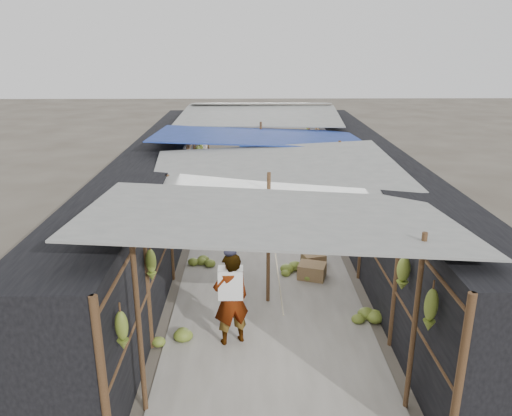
{
  "coord_description": "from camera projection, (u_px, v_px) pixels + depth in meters",
  "views": [
    {
      "loc": [
        -0.36,
        -5.67,
        4.82
      ],
      "look_at": [
        -0.2,
        5.04,
        1.25
      ],
      "focal_mm": 35.0,
      "sensor_mm": 36.0,
      "label": 1
    }
  ],
  "objects": [
    {
      "name": "shopper_blue",
      "position": [
        230.0,
        188.0,
        14.2
      ],
      "size": [
        1.03,
        0.93,
        1.73
      ],
      "primitive_type": "imported",
      "rotation": [
        0.0,
        0.0,
        0.41
      ],
      "color": "#1C488F",
      "rests_on": "ground"
    },
    {
      "name": "ground",
      "position": [
        276.0,
        408.0,
        6.91
      ],
      "size": [
        80.0,
        80.0,
        0.0
      ],
      "primitive_type": "plane",
      "color": "#6B6356",
      "rests_on": "ground"
    },
    {
      "name": "hanging_bananas",
      "position": [
        266.0,
        176.0,
        12.39
      ],
      "size": [
        3.96,
        13.74,
        0.87
      ],
      "color": "olive",
      "rests_on": "ground"
    },
    {
      "name": "vendor_elderly",
      "position": [
        231.0,
        299.0,
        8.16
      ],
      "size": [
        0.7,
        0.59,
        1.64
      ],
      "primitive_type": "imported",
      "rotation": [
        0.0,
        0.0,
        3.52
      ],
      "color": "white",
      "rests_on": "ground"
    },
    {
      "name": "market_canopy",
      "position": [
        264.0,
        142.0,
        12.65
      ],
      "size": [
        5.62,
        15.2,
        2.77
      ],
      "color": "brown",
      "rests_on": "ground"
    },
    {
      "name": "aisle_slab",
      "position": [
        263.0,
        235.0,
        13.07
      ],
      "size": [
        3.6,
        16.0,
        0.02
      ],
      "primitive_type": "cube",
      "color": "#9E998E",
      "rests_on": "ground"
    },
    {
      "name": "black_basin",
      "position": [
        288.0,
        190.0,
        16.79
      ],
      "size": [
        0.63,
        0.63,
        0.19
      ],
      "primitive_type": "cylinder",
      "color": "black",
      "rests_on": "ground"
    },
    {
      "name": "vendor_seated",
      "position": [
        308.0,
        181.0,
        16.64
      ],
      "size": [
        0.54,
        0.62,
        0.83
      ],
      "primitive_type": "imported",
      "rotation": [
        0.0,
        0.0,
        -1.02
      ],
      "color": "#55504A",
      "rests_on": "ground"
    },
    {
      "name": "stall_left",
      "position": [
        157.0,
        194.0,
        12.67
      ],
      "size": [
        1.4,
        15.0,
        2.3
      ],
      "primitive_type": "cube",
      "color": "black",
      "rests_on": "ground"
    },
    {
      "name": "crate_mid",
      "position": [
        312.0,
        271.0,
        10.65
      ],
      "size": [
        0.67,
        0.6,
        0.34
      ],
      "primitive_type": "cube",
      "rotation": [
        0.0,
        0.0,
        -0.31
      ],
      "color": "#906949",
      "rests_on": "ground"
    },
    {
      "name": "crate_back",
      "position": [
        260.0,
        180.0,
        17.89
      ],
      "size": [
        0.49,
        0.45,
        0.26
      ],
      "primitive_type": "cube",
      "rotation": [
        0.0,
        0.0,
        0.33
      ],
      "color": "#906949",
      "rests_on": "ground"
    },
    {
      "name": "crate_near",
      "position": [
        313.0,
        260.0,
        11.27
      ],
      "size": [
        0.56,
        0.5,
        0.29
      ],
      "primitive_type": "cube",
      "rotation": [
        0.0,
        0.0,
        0.27
      ],
      "color": "#906949",
      "rests_on": "ground"
    },
    {
      "name": "floor_bananas",
      "position": [
        278.0,
        232.0,
        12.88
      ],
      "size": [
        3.9,
        9.37,
        0.35
      ],
      "color": "olive",
      "rests_on": "ground"
    },
    {
      "name": "stall_right",
      "position": [
        368.0,
        193.0,
        12.75
      ],
      "size": [
        1.4,
        15.0,
        2.3
      ],
      "primitive_type": "cube",
      "color": "black",
      "rests_on": "ground"
    }
  ]
}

